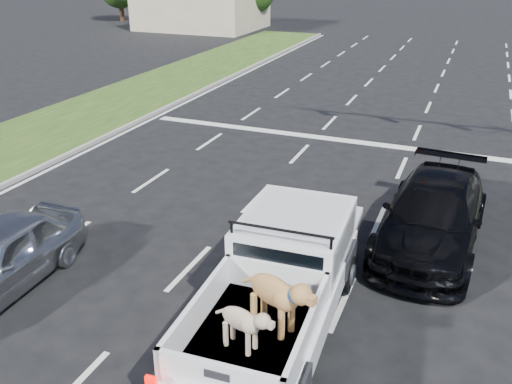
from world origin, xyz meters
TOP-DOWN VIEW (x-y plane):
  - ground at (0.00, 0.00)m, footprint 160.00×160.00m
  - road_markings at (0.00, 6.56)m, footprint 17.75×60.00m
  - grass_median_left at (-11.50, 6.00)m, footprint 5.00×60.00m
  - curb_left at (-9.05, 6.00)m, footprint 0.15×60.00m
  - building_left at (-20.00, 36.00)m, footprint 10.00×8.00m
  - pickup_truck at (0.83, -1.24)m, footprint 2.39×5.76m
  - black_coupe at (3.10, 3.13)m, footprint 2.47×5.49m

SIDE VIEW (x-z plane):
  - ground at x=0.00m, z-range 0.00..0.00m
  - road_markings at x=0.00m, z-range 0.00..0.01m
  - grass_median_left at x=-11.50m, z-range 0.00..0.10m
  - curb_left at x=-9.05m, z-range 0.00..0.14m
  - black_coupe at x=3.10m, z-range 0.00..1.56m
  - pickup_truck at x=0.83m, z-range -0.07..2.05m
  - building_left at x=-20.00m, z-range 0.00..4.40m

